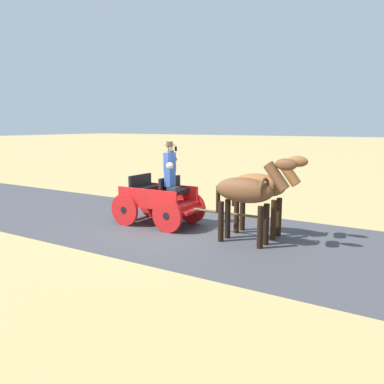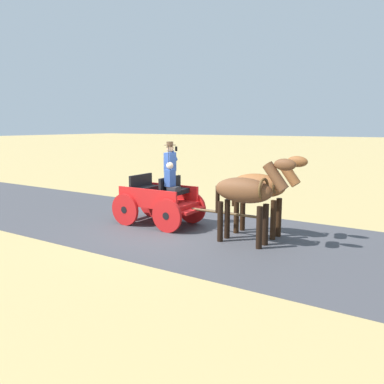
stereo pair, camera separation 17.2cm
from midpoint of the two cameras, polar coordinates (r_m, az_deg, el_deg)
ground_plane at (r=11.66m, az=-3.35°, el=-5.23°), size 200.00×200.00×0.00m
road_surface at (r=11.66m, az=-3.35°, el=-5.21°), size 5.71×160.00×0.01m
horse_drawn_carriage at (r=11.96m, az=-4.95°, el=-0.87°), size 1.44×4.50×2.50m
horse_near_side at (r=10.83m, az=9.57°, el=0.66°), size 0.63×2.13×2.21m
horse_off_side at (r=9.97m, az=7.55°, el=-0.05°), size 0.60×2.13×2.21m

